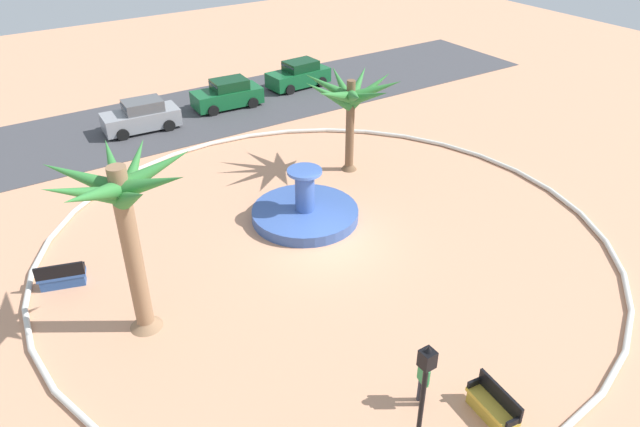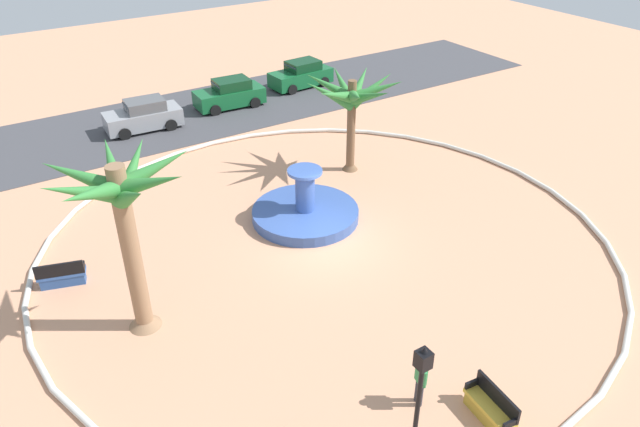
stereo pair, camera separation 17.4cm
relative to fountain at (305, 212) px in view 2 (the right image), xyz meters
name	(u,v)px [view 2 (the right image)]	position (x,y,z in m)	size (l,w,h in m)	color
ground_plane	(327,243)	(-0.26, -1.98, -0.32)	(80.00, 80.00, 0.00)	tan
plaza_curb	(327,241)	(-0.26, -1.98, -0.22)	(21.73, 21.73, 0.20)	silver
street_asphalt	(179,117)	(-0.26, 13.29, -0.30)	(48.00, 8.00, 0.03)	#424247
fountain	(305,212)	(0.00, 0.00, 0.00)	(4.37, 4.37, 2.24)	#38569E
palm_tree_near_fountain	(122,208)	(-7.73, -2.79, 4.06)	(4.29, 4.18, 5.94)	#8E6B4C
palm_tree_by_curb	(352,97)	(4.14, 2.65, 3.30)	(4.46, 4.50, 4.63)	brown
bench_east	(62,276)	(-9.41, 0.84, 0.03)	(1.68, 0.95, 1.00)	#335BA8
bench_west	(490,409)	(-1.27, -11.35, 0.03)	(0.67, 1.65, 1.00)	gold
lamppost	(419,399)	(-3.88, -11.26, 1.94)	(0.32, 0.32, 3.85)	black
person_cyclist_helmet	(421,379)	(-2.49, -9.91, 0.58)	(0.28, 0.52, 1.60)	#33333D
parked_car_leftmost	(143,116)	(-2.45, 12.63, 0.46)	(4.10, 2.12, 1.67)	gray
parked_car_second	(230,94)	(2.93, 13.17, 0.46)	(4.09, 2.09, 1.67)	#145B2D
parked_car_third	(301,75)	(8.29, 13.93, 0.46)	(4.10, 2.11, 1.67)	#145B2D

